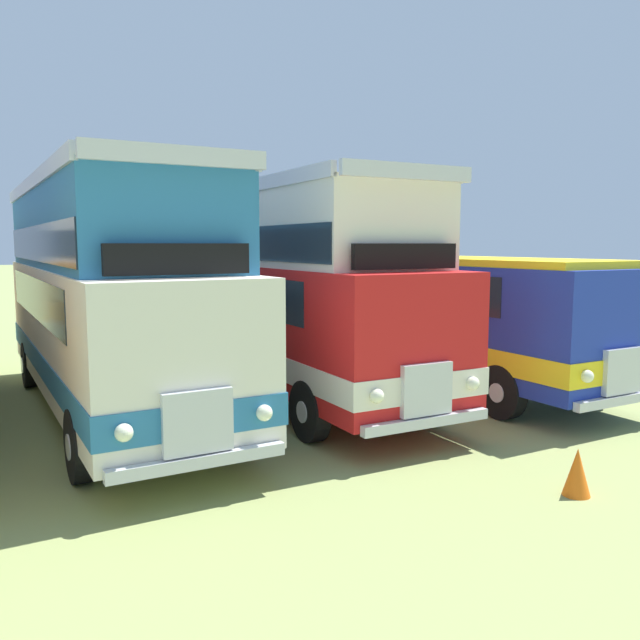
% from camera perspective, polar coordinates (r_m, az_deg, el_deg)
% --- Properties ---
extents(bus_seventh_in_row, '(3.06, 10.55, 4.52)m').
position_cam_1_polar(bus_seventh_in_row, '(13.06, -18.44, 2.32)').
color(bus_seventh_in_row, silver).
rests_on(bus_seventh_in_row, ground).
extents(bus_eighth_in_row, '(2.77, 10.08, 4.52)m').
position_cam_1_polar(bus_eighth_in_row, '(14.09, -3.10, 2.95)').
color(bus_eighth_in_row, red).
rests_on(bus_eighth_in_row, ground).
extents(bus_ninth_in_row, '(2.97, 11.58, 2.99)m').
position_cam_1_polar(bus_ninth_in_row, '(16.25, 8.72, 1.28)').
color(bus_ninth_in_row, '#1E339E').
rests_on(bus_ninth_in_row, ground).
extents(cone_far_end, '(0.36, 0.36, 0.64)m').
position_cam_1_polar(cone_far_end, '(9.29, 21.85, -12.41)').
color(cone_far_end, orange).
rests_on(cone_far_end, ground).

